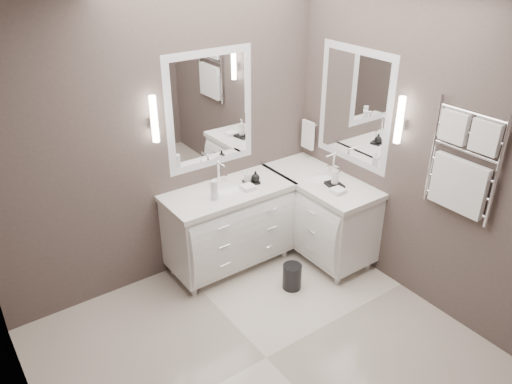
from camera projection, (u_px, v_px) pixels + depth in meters
floor at (266, 358)px, 3.94m from camera, size 3.20×3.00×0.01m
wall_back at (167, 141)px, 4.40m from camera, size 3.20×0.01×2.70m
wall_front at (469, 344)px, 2.23m from camera, size 3.20×0.01×2.70m
wall_left at (11, 301)px, 2.49m from camera, size 0.01×3.00×2.70m
wall_right at (423, 154)px, 4.14m from camera, size 0.01×3.00×2.70m
vanity_back at (229, 223)px, 4.83m from camera, size 1.24×0.59×0.97m
vanity_right at (319, 210)px, 5.05m from camera, size 0.59×1.24×0.97m
mirror_back at (210, 110)px, 4.53m from camera, size 0.90×0.02×1.10m
mirror_right at (354, 107)px, 4.62m from camera, size 0.02×0.90×1.10m
sconce_back at (154, 120)px, 4.17m from camera, size 0.06×0.06×0.40m
sconce_right at (400, 121)px, 4.15m from camera, size 0.06×0.06×0.40m
towel_bar_corner at (308, 134)px, 5.20m from camera, size 0.03×0.22×0.30m
towel_ladder at (462, 167)px, 3.81m from camera, size 0.06×0.58×0.90m
waste_bin at (292, 277)px, 4.67m from camera, size 0.18×0.18×0.25m
amenity_tray_back at (251, 182)px, 4.78m from camera, size 0.18×0.15×0.02m
amenity_tray_right at (334, 185)px, 4.72m from camera, size 0.16×0.20×0.03m
water_bottle at (214, 190)px, 4.45m from camera, size 0.08×0.08×0.19m
soap_bottle_a at (247, 176)px, 4.74m from camera, size 0.06×0.06×0.12m
soap_bottle_b at (255, 176)px, 4.74m from camera, size 0.11×0.11×0.11m
soap_bottle_c at (335, 175)px, 4.67m from camera, size 0.08×0.08×0.19m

